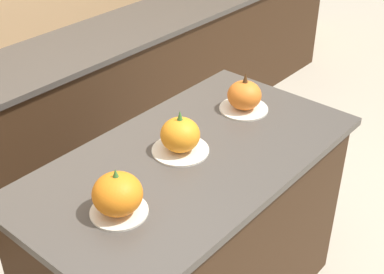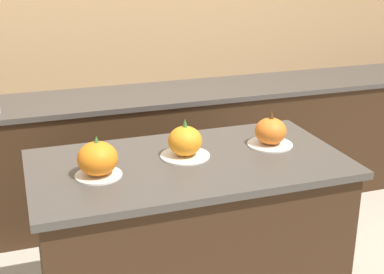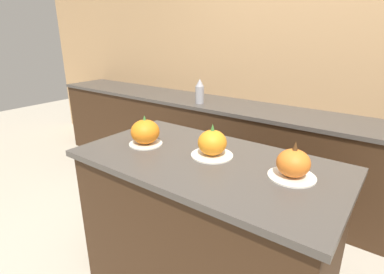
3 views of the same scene
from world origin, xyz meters
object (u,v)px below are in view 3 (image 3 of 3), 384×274
at_px(pumpkin_cake_center, 213,144).
at_px(pumpkin_cake_right, 293,164).
at_px(pumpkin_cake_left, 145,133).
at_px(bottle_tall, 200,92).

relative_size(pumpkin_cake_center, pumpkin_cake_right, 1.04).
relative_size(pumpkin_cake_left, pumpkin_cake_right, 0.91).
height_order(pumpkin_cake_left, pumpkin_cake_right, same).
relative_size(pumpkin_cake_center, bottle_tall, 0.96).
bearing_deg(pumpkin_cake_center, bottle_tall, 128.03).
height_order(pumpkin_cake_center, bottle_tall, bottle_tall).
bearing_deg(pumpkin_cake_right, pumpkin_cake_left, -173.52).
xyz_separation_m(pumpkin_cake_left, bottle_tall, (-0.44, 1.21, 0.01)).
relative_size(pumpkin_cake_right, bottle_tall, 0.92).
bearing_deg(pumpkin_cake_left, pumpkin_cake_right, 6.48).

